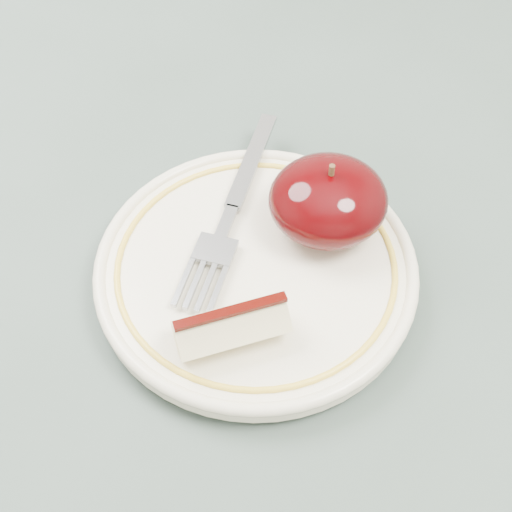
{
  "coord_description": "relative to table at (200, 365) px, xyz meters",
  "views": [
    {
      "loc": [
        0.01,
        -0.27,
        1.15
      ],
      "look_at": [
        0.05,
        0.01,
        0.78
      ],
      "focal_mm": 50.0,
      "sensor_mm": 36.0,
      "label": 1
    }
  ],
  "objects": [
    {
      "name": "apple_half",
      "position": [
        0.1,
        0.04,
        0.13
      ],
      "size": [
        0.08,
        0.08,
        0.06
      ],
      "color": "black",
      "rests_on": "plate"
    },
    {
      "name": "plate",
      "position": [
        0.05,
        0.01,
        0.1
      ],
      "size": [
        0.22,
        0.22,
        0.02
      ],
      "color": "beige",
      "rests_on": "table"
    },
    {
      "name": "apple_wedge",
      "position": [
        0.02,
        -0.04,
        0.12
      ],
      "size": [
        0.07,
        0.04,
        0.03
      ],
      "rotation": [
        0.0,
        0.0,
        0.2
      ],
      "color": "beige",
      "rests_on": "plate"
    },
    {
      "name": "fork",
      "position": [
        0.03,
        0.06,
        0.11
      ],
      "size": [
        0.09,
        0.18,
        0.0
      ],
      "rotation": [
        0.0,
        0.0,
        1.17
      ],
      "color": "#94979C",
      "rests_on": "plate"
    },
    {
      "name": "table",
      "position": [
        0.0,
        0.0,
        0.0
      ],
      "size": [
        0.9,
        0.9,
        0.75
      ],
      "color": "brown",
      "rests_on": "ground"
    }
  ]
}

